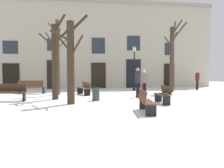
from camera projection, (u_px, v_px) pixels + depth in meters
name	position (u px, v px, depth m)	size (l,w,h in m)	color
ground_plane	(118.00, 101.00, 14.67)	(35.18, 35.18, 0.00)	white
building_facade	(96.00, 43.00, 23.60)	(21.99, 0.60, 7.93)	#BCB29E
tree_left_of_center	(172.00, 55.00, 19.81)	(1.42, 2.75, 5.41)	#423326
tree_right_of_center	(58.00, 55.00, 17.79)	(1.88, 1.49, 5.05)	#4C3D2D
tree_near_facade	(55.00, 59.00, 15.25)	(1.93, 1.49, 4.88)	#382B1E
tree_center	(71.00, 59.00, 13.32)	(1.95, 2.13, 4.56)	#382B1E
streetlamp	(134.00, 63.00, 21.19)	(0.30, 0.30, 3.56)	black
litter_bin	(96.00, 94.00, 14.73)	(0.43, 0.43, 0.78)	#2D3D2D
bench_near_lamp	(84.00, 88.00, 18.05)	(0.86, 1.69, 0.88)	brown
bench_by_litter_bin	(146.00, 101.00, 10.87)	(0.79, 1.96, 0.93)	#51331E
bench_facing_shops	(163.00, 94.00, 13.59)	(0.59, 1.59, 0.92)	#3D2819
bench_near_center_tree	(10.00, 92.00, 14.48)	(1.70, 0.73, 0.97)	#3D2819
bench_back_to_back_left	(31.00, 87.00, 18.71)	(1.90, 0.90, 0.94)	#51331E
person_strolling	(197.00, 79.00, 22.02)	(0.43, 0.42, 1.65)	#350F0F
person_crossing_plaza	(144.00, 81.00, 17.51)	(0.44, 0.37, 1.72)	#350F0F
person_by_shop_door	(138.00, 81.00, 16.25)	(0.41, 0.44, 1.84)	black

